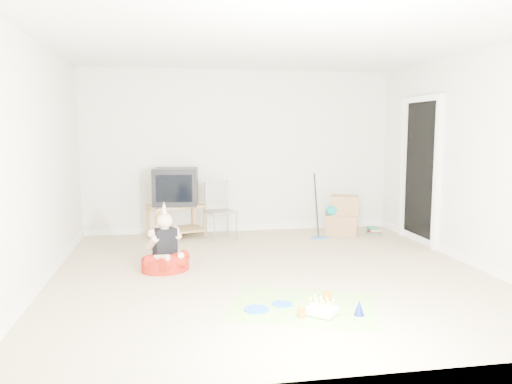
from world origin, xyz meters
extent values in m
plane|color=tan|center=(0.00, 0.00, 0.00)|extent=(5.00, 5.00, 0.00)
cube|color=black|center=(2.48, 1.20, 1.02)|extent=(0.02, 0.90, 2.05)
cube|color=#A87F4C|center=(-1.05, 2.11, 0.50)|extent=(0.94, 0.76, 0.03)
cube|color=#A87F4C|center=(-1.05, 2.11, 0.12)|extent=(0.94, 0.76, 0.03)
cube|color=#A87F4C|center=(-1.32, 1.77, 0.26)|extent=(0.06, 0.06, 0.51)
cube|color=#A87F4C|center=(-0.61, 2.03, 0.26)|extent=(0.06, 0.06, 0.51)
cube|color=#A87F4C|center=(-1.48, 2.19, 0.26)|extent=(0.06, 0.06, 0.51)
cube|color=#A87F4C|center=(-0.77, 2.45, 0.26)|extent=(0.06, 0.06, 0.51)
cube|color=black|center=(-1.05, 2.11, 0.79)|extent=(0.71, 0.61, 0.56)
cube|color=gray|center=(-0.38, 1.88, 0.42)|extent=(0.49, 0.48, 0.03)
cylinder|color=gray|center=(-0.55, 1.82, 0.44)|extent=(0.02, 0.02, 0.88)
cylinder|color=gray|center=(-0.21, 1.93, 0.44)|extent=(0.02, 0.02, 0.88)
cube|color=#A4794F|center=(1.52, 1.90, 0.16)|extent=(0.59, 0.52, 0.32)
cube|color=#A4794F|center=(1.58, 1.91, 0.47)|extent=(0.51, 0.45, 0.30)
ellipsoid|color=#0B8180|center=(1.36, 1.84, 0.40)|extent=(0.21, 0.15, 0.17)
cube|color=blue|center=(1.10, 1.66, 0.01)|extent=(0.24, 0.09, 0.03)
cylinder|color=black|center=(1.10, 1.66, 0.50)|extent=(0.03, 0.33, 0.95)
cube|color=#2A7E58|center=(2.07, 1.89, 0.01)|extent=(0.25, 0.28, 0.03)
cube|color=#A5232F|center=(2.07, 1.89, 0.04)|extent=(0.22, 0.26, 0.02)
cube|color=#C6C28C|center=(2.07, 1.89, 0.07)|extent=(0.19, 0.24, 0.03)
cube|color=#2A7E58|center=(2.07, 1.89, 0.09)|extent=(0.16, 0.21, 0.02)
cylinder|color=#B01E10|center=(-1.20, 0.32, 0.08)|extent=(0.76, 0.76, 0.16)
cube|color=black|center=(-1.20, 0.32, 0.33)|extent=(0.30, 0.24, 0.35)
sphere|color=beige|center=(-1.20, 0.32, 0.59)|extent=(0.24, 0.24, 0.18)
cone|color=silver|center=(-1.20, 0.32, 0.75)|extent=(0.10, 0.10, 0.14)
cube|color=#EF3290|center=(0.09, -1.15, 0.00)|extent=(1.63, 1.41, 0.01)
cube|color=white|center=(0.19, -1.40, 0.04)|extent=(0.33, 0.33, 0.07)
cube|color=green|center=(0.19, -1.40, 0.01)|extent=(0.33, 0.33, 0.01)
cylinder|color=beige|center=(0.09, -1.36, 0.11)|extent=(0.01, 0.01, 0.07)
cylinder|color=beige|center=(0.14, -1.41, 0.11)|extent=(0.01, 0.01, 0.07)
cylinder|color=beige|center=(0.18, -1.45, 0.11)|extent=(0.01, 0.01, 0.07)
cylinder|color=beige|center=(0.22, -1.49, 0.11)|extent=(0.01, 0.01, 0.07)
cylinder|color=beige|center=(0.15, -1.30, 0.11)|extent=(0.01, 0.01, 0.07)
cylinder|color=beige|center=(0.19, -1.35, 0.11)|extent=(0.01, 0.01, 0.07)
cylinder|color=beige|center=(0.24, -1.39, 0.11)|extent=(0.01, 0.01, 0.07)
cylinder|color=beige|center=(0.28, -1.43, 0.11)|extent=(0.01, 0.01, 0.07)
cylinder|color=blue|center=(-0.10, -1.07, 0.01)|extent=(0.27, 0.27, 0.01)
cylinder|color=blue|center=(-0.37, -1.17, 0.01)|extent=(0.31, 0.31, 0.01)
cylinder|color=#CD6A16|center=(0.35, -1.03, 0.05)|extent=(0.11, 0.11, 0.09)
cylinder|color=#CD6A16|center=(-0.01, -1.42, 0.05)|extent=(0.10, 0.10, 0.08)
cone|color=#1725A6|center=(0.51, -1.46, 0.08)|extent=(0.11, 0.11, 0.14)
camera|label=1|loc=(-1.13, -5.52, 1.66)|focal=35.00mm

